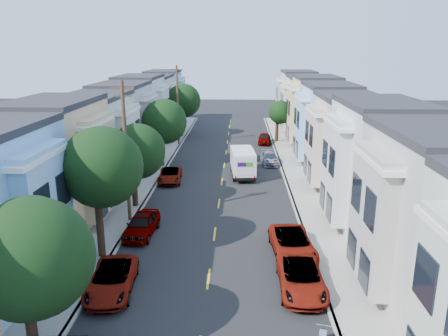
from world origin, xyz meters
name	(u,v)px	position (x,y,z in m)	size (l,w,h in m)	color
ground	(215,234)	(0.00, 0.00, 0.00)	(160.00, 160.00, 0.00)	black
road_slab	(223,173)	(0.00, 15.00, 0.01)	(12.00, 70.00, 0.02)	black
curb_left	(164,172)	(-6.05, 15.00, 0.07)	(0.30, 70.00, 0.15)	gray
curb_right	(283,173)	(6.05, 15.00, 0.07)	(0.30, 70.00, 0.15)	gray
sidewalk_left	(151,172)	(-7.35, 15.00, 0.07)	(2.60, 70.00, 0.15)	gray
sidewalk_right	(296,173)	(7.35, 15.00, 0.07)	(2.60, 70.00, 0.15)	gray
centerline	(223,173)	(0.00, 15.00, 0.00)	(0.12, 70.00, 0.01)	gold
townhouse_row_left	(114,172)	(-11.15, 15.00, 0.00)	(5.00, 70.00, 8.50)	beige
townhouse_row_right	(334,174)	(11.15, 15.00, 0.00)	(5.00, 70.00, 8.50)	beige
tree_a	(30,258)	(-6.30, -12.60, 4.51)	(4.70, 4.70, 6.88)	black
tree_b	(100,168)	(-6.30, -3.66, 5.64)	(4.70, 4.70, 8.02)	black
tree_c	(136,152)	(-6.30, 5.00, 4.53)	(4.30, 4.30, 6.70)	black
tree_d	(163,122)	(-6.30, 17.22, 4.83)	(4.70, 4.70, 7.20)	black
tree_e	(183,101)	(-6.30, 33.44, 5.10)	(4.70, 4.70, 7.47)	black
tree_far_r	(280,113)	(6.89, 30.30, 3.97)	(3.10, 3.10, 5.57)	black
utility_pole_near	(126,153)	(-6.30, 2.00, 5.15)	(1.60, 0.26, 10.00)	#42301E
utility_pole_far	(178,105)	(-6.30, 28.00, 5.15)	(1.60, 0.26, 10.00)	#42301E
fedex_truck	(243,161)	(1.95, 14.07, 1.50)	(2.15, 5.59, 2.68)	silver
lead_sedan	(247,153)	(2.45, 20.97, 0.66)	(1.56, 4.07, 1.32)	black
parked_left_b	(112,280)	(-4.90, -7.44, 0.67)	(2.24, 4.85, 1.35)	black
parked_left_c	(142,225)	(-4.90, -0.29, 0.75)	(1.76, 4.60, 1.49)	#A3A3A3
parked_left_d	(170,175)	(-4.90, 11.86, 0.62)	(2.05, 4.45, 1.24)	#370A07
parked_right_a	(301,278)	(4.90, -6.95, 0.69)	(2.31, 5.00, 1.39)	slate
parked_right_b	(292,244)	(4.90, -2.94, 0.73)	(2.41, 5.22, 1.45)	white
parked_right_c	(269,158)	(4.90, 18.80, 0.62)	(1.74, 4.13, 1.24)	black
parked_right_d	(264,139)	(4.90, 29.12, 0.68)	(1.60, 4.19, 1.36)	black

